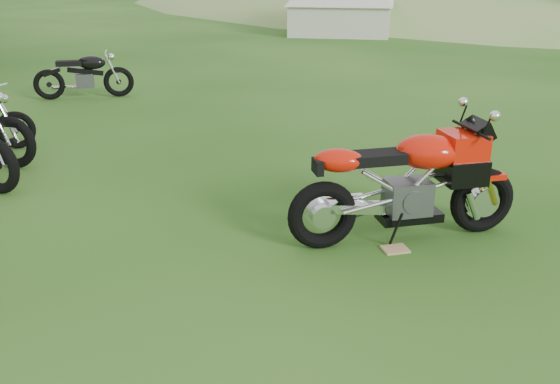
# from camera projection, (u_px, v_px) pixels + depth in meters

# --- Properties ---
(ground) EXTENTS (120.00, 120.00, 0.00)m
(ground) POSITION_uv_depth(u_px,v_px,m) (259.00, 266.00, 5.68)
(ground) COLOR #18450E
(ground) RESTS_ON ground
(sport_motorcycle) EXTENTS (2.31, 1.20, 1.35)m
(sport_motorcycle) POSITION_uv_depth(u_px,v_px,m) (407.00, 175.00, 6.00)
(sport_motorcycle) COLOR red
(sport_motorcycle) RESTS_ON ground
(plywood_board) EXTENTS (0.29, 0.26, 0.02)m
(plywood_board) POSITION_uv_depth(u_px,v_px,m) (395.00, 249.00, 5.99)
(plywood_board) COLOR tan
(plywood_board) RESTS_ON ground
(vintage_moto_d) EXTENTS (1.88, 0.93, 0.97)m
(vintage_moto_d) POSITION_uv_depth(u_px,v_px,m) (83.00, 74.00, 12.18)
(vintage_moto_d) COLOR black
(vintage_moto_d) RESTS_ON ground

